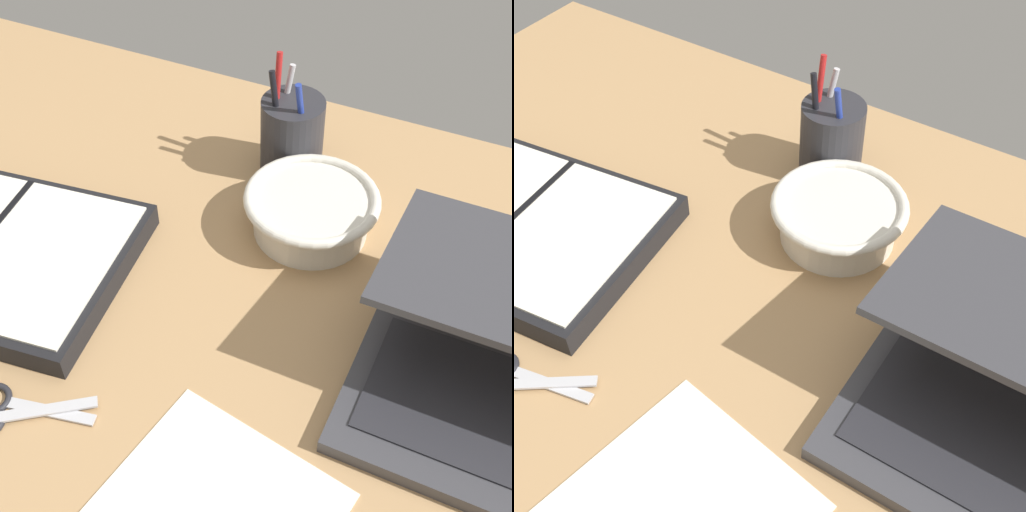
{
  "view_description": "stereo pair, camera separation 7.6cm",
  "coord_description": "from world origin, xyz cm",
  "views": [
    {
      "loc": [
        21.49,
        -38.43,
        64.18
      ],
      "look_at": [
        -0.55,
        9.59,
        9.0
      ],
      "focal_mm": 50.0,
      "sensor_mm": 36.0,
      "label": 1
    },
    {
      "loc": [
        28.18,
        -34.76,
        64.18
      ],
      "look_at": [
        -0.55,
        9.59,
        9.0
      ],
      "focal_mm": 50.0,
      "sensor_mm": 36.0,
      "label": 2
    }
  ],
  "objects": [
    {
      "name": "pen_cup",
      "position": [
        -6.01,
        32.75,
        7.5
      ],
      "size": [
        8.33,
        8.33,
        16.62
      ],
      "color": "#28282D",
      "rests_on": "desk_top"
    },
    {
      "name": "bowl",
      "position": [
        0.86,
        22.73,
        5.21
      ],
      "size": [
        16.67,
        16.67,
        5.74
      ],
      "color": "silver",
      "rests_on": "desk_top"
    },
    {
      "name": "desk_top",
      "position": [
        0.0,
        0.0,
        1.0
      ],
      "size": [
        140.0,
        100.0,
        2.0
      ],
      "primitive_type": "cube",
      "color": "tan",
      "rests_on": "ground"
    },
    {
      "name": "scissors",
      "position": [
        -17.18,
        -14.44,
        2.34
      ],
      "size": [
        12.81,
        8.82,
        0.8
      ],
      "rotation": [
        0.0,
        0.0,
        0.41
      ],
      "color": "#B7B7BC",
      "rests_on": "desk_top"
    }
  ]
}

